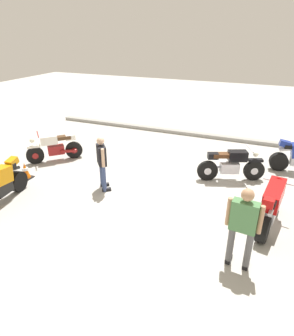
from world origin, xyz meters
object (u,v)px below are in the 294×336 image
Objects in this scene: motorcycle_red_sportbike at (272,204)px; person_in_black_shirt at (102,161)px; person_in_green_shirt at (243,224)px; motorcycle_cream_vintage at (55,148)px; traffic_cone at (25,171)px; motorcycle_black_cruiser at (231,165)px.

motorcycle_red_sportbike is 1.21× the size of person_in_black_shirt.
motorcycle_red_sportbike is 1.12× the size of person_in_green_shirt.
motorcycle_cream_vintage is 1.56m from traffic_cone.
motorcycle_cream_vintage is 0.93× the size of person_in_black_shirt.
traffic_cone is (-7.22, -0.31, -0.33)m from motorcycle_red_sportbike.
motorcycle_black_cruiser is 6.45m from traffic_cone.
motorcycle_cream_vintage is at bearing 165.00° from motorcycle_black_cruiser.
person_in_black_shirt reaches higher than motorcycle_red_sportbike.
motorcycle_red_sportbike is 1.82m from person_in_green_shirt.
person_in_green_shirt is at bearing -102.22° from motorcycle_black_cruiser.
motorcycle_black_cruiser is 3.95m from person_in_black_shirt.
traffic_cone is at bearing 46.19° from motorcycle_cream_vintage.
motorcycle_red_sportbike reaches higher than motorcycle_black_cruiser.
motorcycle_red_sportbike is 3.69× the size of traffic_cone.
person_in_green_shirt is at bearing -63.05° from person_in_black_shirt.
motorcycle_red_sportbike is 1.31× the size of motorcycle_cream_vintage.
person_in_green_shirt reaches higher than motorcycle_cream_vintage.
person_in_green_shirt is at bearing -11.74° from traffic_cone.
traffic_cone is at bearing 83.96° from person_in_green_shirt.
person_in_black_shirt is at bearing 110.77° from motorcycle_cream_vintage.
person_in_black_shirt is at bearing 72.52° from person_in_green_shirt.
person_in_green_shirt reaches higher than person_in_black_shirt.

